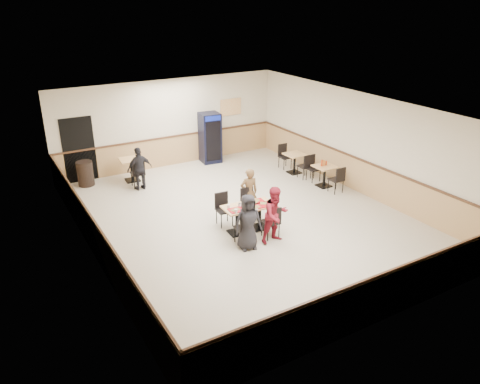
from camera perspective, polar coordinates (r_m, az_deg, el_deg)
ground at (r=12.68m, az=0.45°, el=-3.20°), size 10.00×10.00×0.00m
room_shell at (r=15.33m, az=1.29°, el=3.88°), size 10.00×10.00×10.00m
main_table at (r=11.85m, az=1.04°, el=-2.70°), size 1.35×0.74×0.70m
main_chairs at (r=11.84m, az=0.84°, el=-2.84°), size 1.26×1.60×0.88m
diner_woman_left at (r=10.95m, az=0.98°, el=-3.68°), size 0.73×0.54×1.37m
diner_woman_right at (r=11.26m, az=4.36°, el=-2.80°), size 0.72×0.57×1.43m
diner_man_opposite at (r=12.57m, az=1.10°, el=-0.05°), size 0.55×0.41×1.36m
lone_diner at (r=14.62m, az=-12.13°, el=2.80°), size 0.81×0.39×1.35m
tabletop_clutter at (r=11.69m, az=1.16°, el=-1.68°), size 1.15×0.59×0.12m
side_table_near at (r=14.83m, az=10.27°, el=2.32°), size 0.64×0.64×0.68m
side_table_near_chair_south at (r=14.47m, az=11.64°, el=1.57°), size 0.40×0.40×0.86m
side_table_near_chair_north at (r=15.23m, az=8.96°, el=2.87°), size 0.40×0.40×0.86m
side_table_far at (r=15.83m, az=6.68°, el=3.86°), size 0.63×0.63×0.68m
side_table_far_chair_south at (r=15.43m, az=7.87°, el=3.21°), size 0.40×0.40×0.86m
side_table_far_chair_north at (r=16.24m, az=5.53°, el=4.34°), size 0.40×0.40×0.86m
condiment_caddy at (r=14.74m, az=10.14°, el=3.50°), size 0.23×0.06×0.20m
back_table at (r=15.44m, az=-13.10°, el=3.07°), size 0.75×0.75×0.74m
back_table_chair_lone at (r=14.91m, az=-12.38°, el=2.33°), size 0.47×0.47×0.94m
pepsi_cooler at (r=16.73m, az=-3.67°, el=6.62°), size 0.74×0.75×1.78m
trash_bin at (r=15.48m, az=-18.34°, el=2.15°), size 0.50×0.50×0.79m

